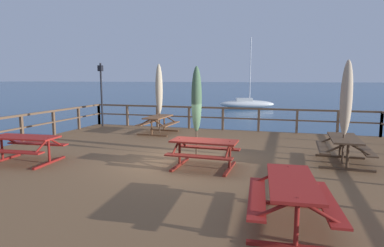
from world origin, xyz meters
name	(u,v)px	position (x,y,z in m)	size (l,w,h in m)	color
ground_plane	(183,189)	(0.00, 0.00, 0.00)	(600.00, 600.00, 0.00)	navy
wooden_deck	(183,175)	(0.00, 0.00, 0.43)	(13.70, 12.52, 0.85)	brown
railing_waterside_far	(223,114)	(0.00, 6.11, 1.59)	(13.50, 0.10, 1.09)	brown
railing_side_left	(2,127)	(-6.70, 0.00, 1.59)	(0.10, 12.32, 1.09)	brown
picnic_table_mid_right	(158,121)	(-2.58, 4.36, 1.40)	(1.43, 1.78, 0.78)	brown
picnic_table_front_right	(25,143)	(-4.38, -1.42, 1.41)	(2.04, 1.55, 0.78)	maroon
picnic_table_mid_left	(344,145)	(4.50, 1.04, 1.41)	(1.44, 1.86, 0.78)	brown
picnic_table_front_left	(204,148)	(0.77, -0.51, 1.40)	(1.81, 1.44, 0.78)	maroon
picnic_table_mid_centre	(292,192)	(3.02, -3.47, 1.41)	(1.56, 2.11, 0.78)	maroon
patio_umbrella_tall_mid_right	(159,89)	(-2.55, 4.43, 2.80)	(0.32, 0.32, 3.07)	#4C3828
patio_umbrella_short_back	(197,100)	(0.23, 0.65, 2.63)	(0.32, 0.32, 2.80)	#4C3828
patio_umbrella_tall_back_left	(346,99)	(4.48, 0.99, 2.72)	(0.32, 0.32, 2.95)	#4C3828
lamp_post_hooked	(101,85)	(-6.05, 5.39, 2.96)	(0.43, 0.62, 3.20)	black
sailboat_distant	(247,104)	(-1.43, 27.31, 0.51)	(6.23, 3.12, 7.72)	white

